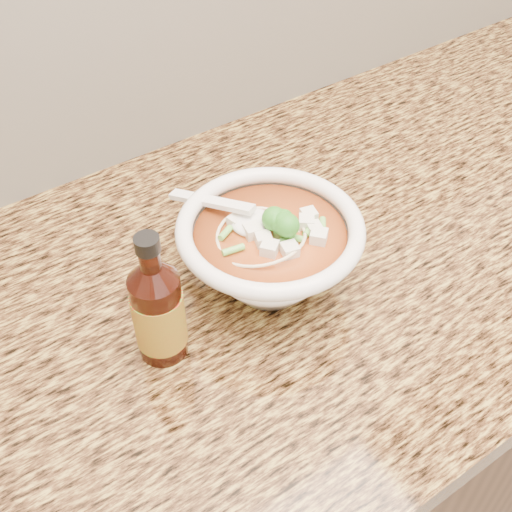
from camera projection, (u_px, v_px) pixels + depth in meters
cabinet at (305, 422)px, 1.19m from camera, size 4.00×0.65×0.86m
counter_slab at (323, 247)px, 0.87m from camera, size 4.00×0.68×0.04m
soup_bowl at (270, 252)px, 0.76m from camera, size 0.22×0.24×0.12m
hot_sauce_bottle at (158, 311)px, 0.68m from camera, size 0.07×0.07×0.17m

